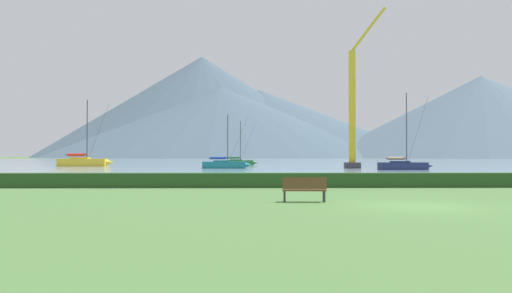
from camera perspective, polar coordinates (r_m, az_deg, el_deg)
ground_plane at (r=19.45m, az=16.98°, el=-6.19°), size 1000.00×1000.00×0.00m
harbor_water at (r=155.55m, az=1.22°, el=-1.60°), size 320.00×246.00×0.00m
hedge_line at (r=30.06m, az=10.48°, el=-3.58°), size 80.00×1.20×0.80m
sailboat_slip_0 at (r=67.26m, az=15.64°, el=-1.95°), size 6.71×2.13×9.47m
sailboat_slip_2 at (r=90.73m, az=-18.11°, el=-1.57°), size 8.90×2.80×10.85m
sailboat_slip_3 at (r=94.71m, az=-1.94°, el=-1.70°), size 6.50×2.00×7.89m
sailboat_slip_4 at (r=72.02m, az=-3.40°, el=-1.93°), size 6.77×2.15×7.35m
park_bench_near_path at (r=20.28m, az=5.24°, el=-4.50°), size 1.70×0.56×0.95m
dock_crane at (r=73.78m, az=10.46°, el=3.41°), size 5.72×2.00×22.25m
distant_hill_west_ridge at (r=441.09m, az=-5.86°, el=4.28°), size 264.50×264.50×83.78m
distant_hill_central_peak at (r=388.83m, az=23.18°, el=2.98°), size 221.48×221.48×55.74m
distant_hill_east_ridge at (r=388.45m, az=-3.82°, el=2.61°), size 250.00×250.00×51.69m
distant_hill_far_shoulder at (r=429.09m, az=0.37°, el=2.49°), size 275.82×275.82×54.95m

